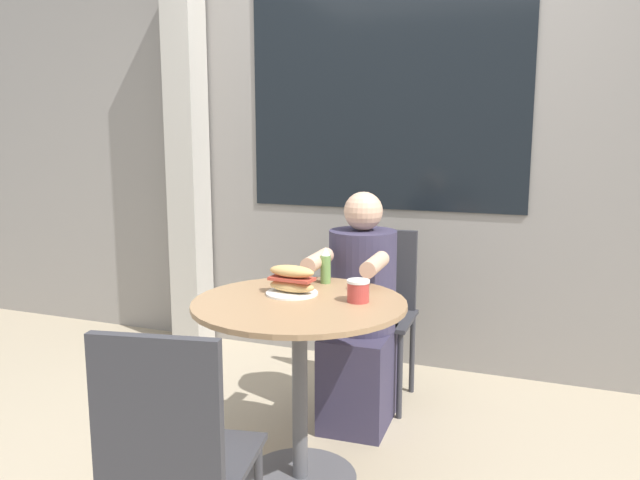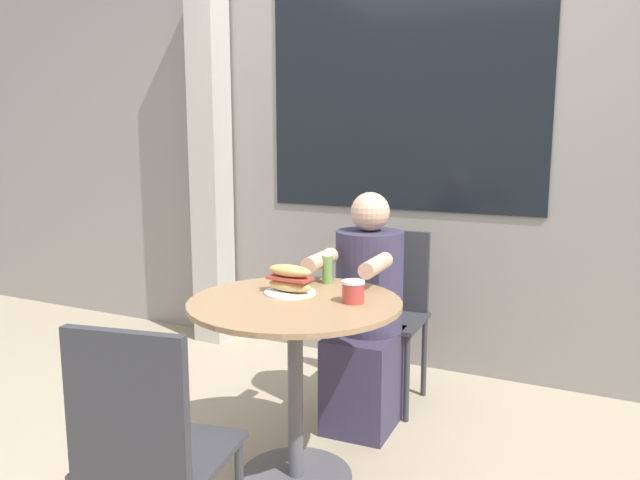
{
  "view_description": "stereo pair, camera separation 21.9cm",
  "coord_description": "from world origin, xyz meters",
  "px_view_note": "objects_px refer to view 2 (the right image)",
  "views": [
    {
      "loc": [
        0.91,
        -2.1,
        1.36
      ],
      "look_at": [
        0.0,
        0.22,
        0.94
      ],
      "focal_mm": 35.0,
      "sensor_mm": 36.0,
      "label": 1
    },
    {
      "loc": [
        1.11,
        -2.02,
        1.36
      ],
      "look_at": [
        0.0,
        0.22,
        0.94
      ],
      "focal_mm": 35.0,
      "sensor_mm": 36.0,
      "label": 2
    }
  ],
  "objects_px": {
    "cafe_table": "(295,348)",
    "sandwich_on_plate": "(290,281)",
    "drink_cup": "(353,292)",
    "diner_chair": "(391,299)",
    "empty_chair_across": "(146,443)",
    "seated_diner": "(366,326)",
    "condiment_bottle": "(327,266)"
  },
  "relations": [
    {
      "from": "cafe_table",
      "to": "sandwich_on_plate",
      "type": "bearing_deg",
      "value": 129.14
    },
    {
      "from": "cafe_table",
      "to": "drink_cup",
      "type": "distance_m",
      "value": 0.32
    },
    {
      "from": "diner_chair",
      "to": "empty_chair_across",
      "type": "relative_size",
      "value": 1.0
    },
    {
      "from": "sandwich_on_plate",
      "to": "drink_cup",
      "type": "distance_m",
      "value": 0.28
    },
    {
      "from": "cafe_table",
      "to": "drink_cup",
      "type": "xyz_separation_m",
      "value": [
        0.21,
        0.07,
        0.23
      ]
    },
    {
      "from": "drink_cup",
      "to": "diner_chair",
      "type": "bearing_deg",
      "value": 100.49
    },
    {
      "from": "seated_diner",
      "to": "empty_chair_across",
      "type": "bearing_deg",
      "value": 83.52
    },
    {
      "from": "diner_chair",
      "to": "sandwich_on_plate",
      "type": "distance_m",
      "value": 0.89
    },
    {
      "from": "diner_chair",
      "to": "seated_diner",
      "type": "relative_size",
      "value": 0.79
    },
    {
      "from": "cafe_table",
      "to": "sandwich_on_plate",
      "type": "height_order",
      "value": "sandwich_on_plate"
    },
    {
      "from": "empty_chair_across",
      "to": "sandwich_on_plate",
      "type": "height_order",
      "value": "empty_chair_across"
    },
    {
      "from": "drink_cup",
      "to": "condiment_bottle",
      "type": "distance_m",
      "value": 0.32
    },
    {
      "from": "empty_chair_across",
      "to": "sandwich_on_plate",
      "type": "bearing_deg",
      "value": 81.33
    },
    {
      "from": "sandwich_on_plate",
      "to": "condiment_bottle",
      "type": "relative_size",
      "value": 1.34
    },
    {
      "from": "cafe_table",
      "to": "drink_cup",
      "type": "relative_size",
      "value": 9.37
    },
    {
      "from": "cafe_table",
      "to": "empty_chair_across",
      "type": "xyz_separation_m",
      "value": [
        -0.03,
        -0.8,
        -0.03
      ]
    },
    {
      "from": "diner_chair",
      "to": "sandwich_on_plate",
      "type": "height_order",
      "value": "diner_chair"
    },
    {
      "from": "sandwich_on_plate",
      "to": "diner_chair",
      "type": "bearing_deg",
      "value": 81.91
    },
    {
      "from": "cafe_table",
      "to": "diner_chair",
      "type": "xyz_separation_m",
      "value": [
        0.05,
        0.93,
        -0.03
      ]
    },
    {
      "from": "drink_cup",
      "to": "cafe_table",
      "type": "bearing_deg",
      "value": -162.1
    },
    {
      "from": "sandwich_on_plate",
      "to": "drink_cup",
      "type": "xyz_separation_m",
      "value": [
        0.28,
        -0.01,
        -0.01
      ]
    },
    {
      "from": "empty_chair_across",
      "to": "drink_cup",
      "type": "bearing_deg",
      "value": 63.37
    },
    {
      "from": "drink_cup",
      "to": "empty_chair_across",
      "type": "bearing_deg",
      "value": -105.63
    },
    {
      "from": "diner_chair",
      "to": "cafe_table",
      "type": "bearing_deg",
      "value": 83.99
    },
    {
      "from": "cafe_table",
      "to": "seated_diner",
      "type": "xyz_separation_m",
      "value": [
        0.06,
        0.58,
        -0.07
      ]
    },
    {
      "from": "diner_chair",
      "to": "seated_diner",
      "type": "xyz_separation_m",
      "value": [
        0.01,
        -0.35,
        -0.04
      ]
    },
    {
      "from": "cafe_table",
      "to": "condiment_bottle",
      "type": "xyz_separation_m",
      "value": [
        -0.01,
        0.3,
        0.26
      ]
    },
    {
      "from": "drink_cup",
      "to": "condiment_bottle",
      "type": "relative_size",
      "value": 0.57
    },
    {
      "from": "seated_diner",
      "to": "sandwich_on_plate",
      "type": "xyz_separation_m",
      "value": [
        -0.13,
        -0.5,
        0.31
      ]
    },
    {
      "from": "empty_chair_across",
      "to": "seated_diner",
      "type": "bearing_deg",
      "value": 75.26
    },
    {
      "from": "condiment_bottle",
      "to": "cafe_table",
      "type": "bearing_deg",
      "value": -88.29
    },
    {
      "from": "diner_chair",
      "to": "drink_cup",
      "type": "distance_m",
      "value": 0.91
    }
  ]
}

